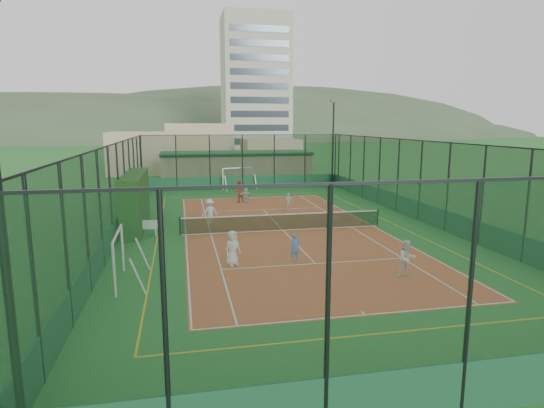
{
  "coord_description": "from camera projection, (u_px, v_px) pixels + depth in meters",
  "views": [
    {
      "loc": [
        -5.63,
        -24.72,
        6.08
      ],
      "look_at": [
        -0.24,
        1.98,
        1.2
      ],
      "focal_mm": 30.0,
      "sensor_mm": 36.0,
      "label": 1
    }
  ],
  "objects": [
    {
      "name": "tennis_balls",
      "position": [
        280.0,
        224.0,
        27.43
      ],
      "size": [
        5.95,
        1.08,
        0.07
      ],
      "color": "#CCE033",
      "rests_on": "court_slab"
    },
    {
      "name": "court_slab",
      "position": [
        283.0,
        230.0,
        26.02
      ],
      "size": [
        11.17,
        23.97,
        0.01
      ],
      "primitive_type": "cube",
      "color": "#B93C29",
      "rests_on": "ground"
    },
    {
      "name": "white_bench",
      "position": [
        142.0,
        228.0,
        24.67
      ],
      "size": [
        1.71,
        0.63,
        0.94
      ],
      "primitive_type": null,
      "rotation": [
        0.0,
        0.0,
        -0.1
      ],
      "color": "white",
      "rests_on": "ground"
    },
    {
      "name": "distant_hills",
      "position": [
        195.0,
        139.0,
        170.75
      ],
      "size": [
        200.0,
        60.0,
        24.0
      ],
      "primitive_type": null,
      "color": "#384C33",
      "rests_on": "ground"
    },
    {
      "name": "futsal_goal_near",
      "position": [
        119.0,
        258.0,
        17.32
      ],
      "size": [
        3.06,
        0.95,
        1.97
      ],
      "primitive_type": null,
      "rotation": [
        0.0,
        0.0,
        1.59
      ],
      "color": "white",
      "rests_on": "ground"
    },
    {
      "name": "apartment_tower",
      "position": [
        255.0,
        84.0,
        104.83
      ],
      "size": [
        15.0,
        12.0,
        30.0
      ],
      "primitive_type": "cube",
      "color": "beige",
      "rests_on": "ground"
    },
    {
      "name": "child_far_back",
      "position": [
        246.0,
        195.0,
        34.98
      ],
      "size": [
        1.17,
        0.74,
        1.2
      ],
      "primitive_type": "imported",
      "rotation": [
        0.0,
        0.0,
        3.52
      ],
      "color": "silver",
      "rests_on": "court_slab"
    },
    {
      "name": "floodlight_ne",
      "position": [
        333.0,
        144.0,
        42.99
      ],
      "size": [
        0.6,
        0.26,
        8.25
      ],
      "primitive_type": null,
      "color": "black",
      "rests_on": "ground"
    },
    {
      "name": "child_near_mid",
      "position": [
        295.0,
        247.0,
        20.12
      ],
      "size": [
        0.5,
        0.37,
        1.25
      ],
      "primitive_type": "imported",
      "rotation": [
        0.0,
        0.0,
        0.17
      ],
      "color": "#4E7FDF",
      "rests_on": "court_slab"
    },
    {
      "name": "floodlight_sw",
      "position": [
        3.0,
        241.0,
        7.61
      ],
      "size": [
        0.6,
        0.26,
        8.25
      ],
      "primitive_type": null,
      "color": "black",
      "rests_on": "ground"
    },
    {
      "name": "clubhouse",
      "position": [
        236.0,
        167.0,
        46.97
      ],
      "size": [
        15.2,
        7.2,
        3.15
      ],
      "primitive_type": null,
      "color": "tan",
      "rests_on": "ground"
    },
    {
      "name": "coach",
      "position": [
        239.0,
        192.0,
        35.02
      ],
      "size": [
        0.95,
        0.84,
        1.65
      ],
      "primitive_type": "imported",
      "rotation": [
        0.0,
        0.0,
        3.45
      ],
      "color": "red",
      "rests_on": "court_slab"
    },
    {
      "name": "futsal_goal_far",
      "position": [
        238.0,
        178.0,
        42.16
      ],
      "size": [
        3.16,
        1.62,
        1.96
      ],
      "primitive_type": null,
      "rotation": [
        0.0,
        0.0,
        0.25
      ],
      "color": "white",
      "rests_on": "ground"
    },
    {
      "name": "hedge_left",
      "position": [
        136.0,
        200.0,
        26.63
      ],
      "size": [
        1.09,
        7.25,
        3.17
      ],
      "primitive_type": "cube",
      "color": "black",
      "rests_on": "ground"
    },
    {
      "name": "ground",
      "position": [
        283.0,
        230.0,
        26.02
      ],
      "size": [
        300.0,
        300.0,
        0.0
      ],
      "primitive_type": "plane",
      "color": "#216125",
      "rests_on": "ground"
    },
    {
      "name": "tennis_net",
      "position": [
        283.0,
        221.0,
        25.93
      ],
      "size": [
        11.67,
        0.12,
        1.06
      ],
      "primitive_type": null,
      "color": "black",
      "rests_on": "ground"
    },
    {
      "name": "child_far_right",
      "position": [
        289.0,
        202.0,
        31.58
      ],
      "size": [
        0.76,
        0.36,
        1.26
      ],
      "primitive_type": "imported",
      "rotation": [
        0.0,
        0.0,
        3.22
      ],
      "color": "white",
      "rests_on": "court_slab"
    },
    {
      "name": "child_near_left",
      "position": [
        233.0,
        248.0,
        19.49
      ],
      "size": [
        0.89,
        0.81,
        1.54
      ],
      "primitive_type": "imported",
      "rotation": [
        0.0,
        0.0,
        0.55
      ],
      "color": "white",
      "rests_on": "court_slab"
    },
    {
      "name": "child_near_right",
      "position": [
        407.0,
        259.0,
        18.04
      ],
      "size": [
        0.73,
        0.57,
        1.51
      ],
      "primitive_type": "imported",
      "rotation": [
        0.0,
        0.0,
        0.01
      ],
      "color": "white",
      "rests_on": "court_slab"
    },
    {
      "name": "perimeter_fence",
      "position": [
        283.0,
        187.0,
        25.58
      ],
      "size": [
        18.12,
        34.12,
        5.0
      ],
      "primitive_type": null,
      "color": "black",
      "rests_on": "ground"
    },
    {
      "name": "child_far_left",
      "position": [
        210.0,
        212.0,
        27.44
      ],
      "size": [
        1.14,
        0.88,
        1.55
      ],
      "primitive_type": "imported",
      "rotation": [
        0.0,
        0.0,
        3.49
      ],
      "color": "white",
      "rests_on": "court_slab"
    }
  ]
}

